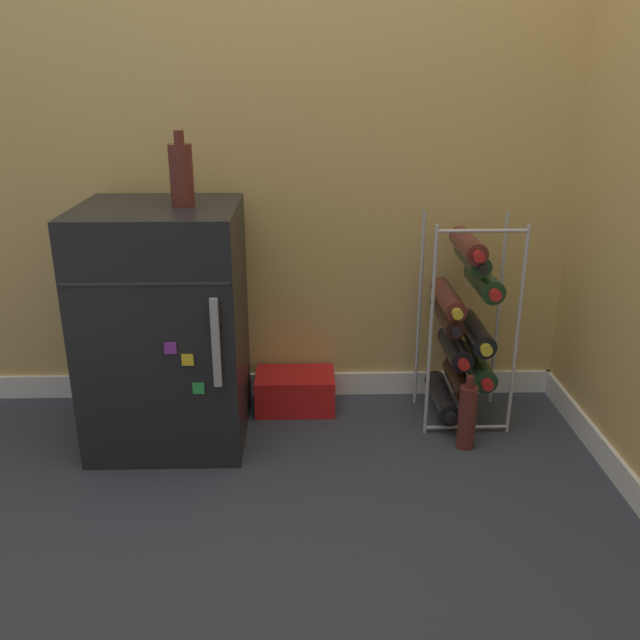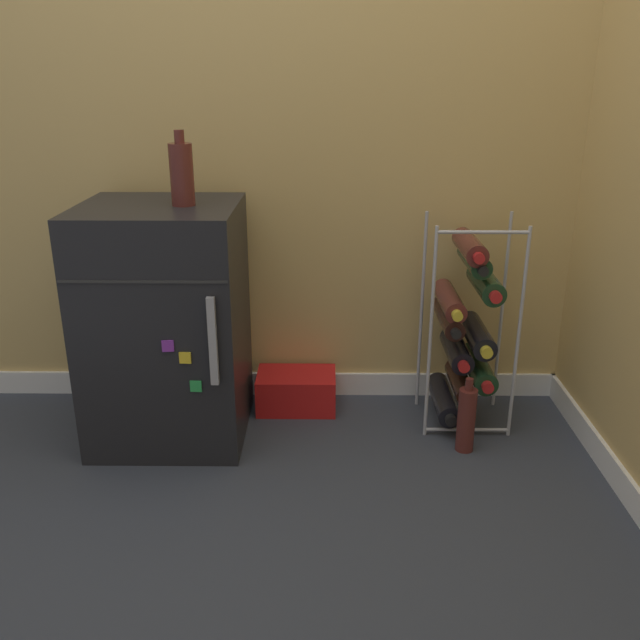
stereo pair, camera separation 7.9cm
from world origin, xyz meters
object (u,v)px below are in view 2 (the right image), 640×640
Objects in this scene: wine_rack at (465,328)px; fridge_top_bottle at (182,173)px; soda_box at (296,391)px; loose_bottle_floor at (466,419)px; mini_fridge at (167,324)px.

wine_rack is 1.09m from fridge_top_bottle.
wine_rack is 2.54× the size of soda_box.
fridge_top_bottle reaches higher than wine_rack.
fridge_top_bottle is (-0.34, -0.18, 0.83)m from soda_box.
loose_bottle_floor is at bearing -94.58° from wine_rack.
soda_box is at bearing 28.29° from fridge_top_bottle.
mini_fridge is at bearing -157.55° from soda_box.
soda_box is at bearing 152.75° from loose_bottle_floor.
mini_fridge is 2.74× the size of soda_box.
wine_rack is at bearing -8.40° from soda_box.
mini_fridge is 1.03m from wine_rack.
wine_rack is at bearing 5.73° from fridge_top_bottle.
wine_rack is 3.24× the size of fridge_top_bottle.
wine_rack reaches higher than loose_bottle_floor.
wine_rack is 2.83× the size of loose_bottle_floor.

